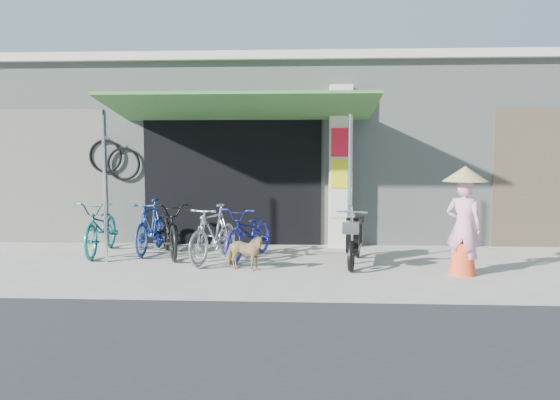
# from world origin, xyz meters

# --- Properties ---
(ground) EXTENTS (80.00, 80.00, 0.00)m
(ground) POSITION_xyz_m (0.00, 0.00, 0.00)
(ground) COLOR #AFAA9E
(ground) RESTS_ON ground
(bicycle_shop) EXTENTS (12.30, 5.30, 3.66)m
(bicycle_shop) POSITION_xyz_m (-0.00, 5.09, 1.83)
(bicycle_shop) COLOR gray
(bicycle_shop) RESTS_ON ground
(shop_pillar) EXTENTS (0.42, 0.44, 3.00)m
(shop_pillar) POSITION_xyz_m (0.85, 2.45, 1.50)
(shop_pillar) COLOR beige
(shop_pillar) RESTS_ON ground
(awning) EXTENTS (4.60, 1.88, 2.72)m
(awning) POSITION_xyz_m (-0.90, 1.63, 2.51)
(awning) COLOR #34692F
(awning) RESTS_ON ground
(neighbour_left) EXTENTS (2.60, 0.06, 2.60)m
(neighbour_left) POSITION_xyz_m (-5.00, 2.59, 1.30)
(neighbour_left) COLOR #6B665B
(neighbour_left) RESTS_ON ground
(bike_teal) EXTENTS (0.80, 1.85, 0.94)m
(bike_teal) POSITION_xyz_m (-3.34, 1.44, 0.47)
(bike_teal) COLOR #186F6B
(bike_teal) RESTS_ON ground
(bike_blue) EXTENTS (0.49, 1.58, 0.94)m
(bike_blue) POSITION_xyz_m (-2.51, 1.59, 0.47)
(bike_blue) COLOR #223D9C
(bike_blue) RESTS_ON ground
(bike_black) EXTENTS (1.21, 1.88, 0.93)m
(bike_black) POSITION_xyz_m (-2.11, 1.36, 0.47)
(bike_black) COLOR black
(bike_black) RESTS_ON ground
(bike_silver) EXTENTS (0.91, 1.62, 0.94)m
(bike_silver) POSITION_xyz_m (-1.26, 0.84, 0.47)
(bike_silver) COLOR silver
(bike_silver) RESTS_ON ground
(bike_navy) EXTENTS (1.09, 1.77, 0.88)m
(bike_navy) POSITION_xyz_m (-0.71, 1.17, 0.44)
(bike_navy) COLOR navy
(bike_navy) RESTS_ON ground
(street_dog) EXTENTS (0.71, 0.47, 0.55)m
(street_dog) POSITION_xyz_m (-0.71, 0.26, 0.28)
(street_dog) COLOR #977450
(street_dog) RESTS_ON ground
(moped) EXTENTS (0.52, 1.60, 0.91)m
(moped) POSITION_xyz_m (1.00, 0.82, 0.41)
(moped) COLOR black
(moped) RESTS_ON ground
(nun) EXTENTS (0.64, 0.64, 1.58)m
(nun) POSITION_xyz_m (2.50, 0.12, 0.79)
(nun) COLOR pink
(nun) RESTS_ON ground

